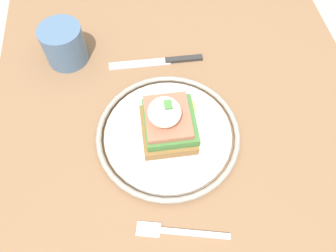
# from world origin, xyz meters

# --- Properties ---
(ground_plane) EXTENTS (6.00, 6.00, 0.00)m
(ground_plane) POSITION_xyz_m (0.00, 0.00, 0.00)
(ground_plane) COLOR #B2ADA3
(dining_table) EXTENTS (0.85, 0.70, 0.76)m
(dining_table) POSITION_xyz_m (0.00, 0.00, 0.61)
(dining_table) COLOR #846042
(dining_table) RESTS_ON ground_plane
(plate) EXTENTS (0.25, 0.25, 0.02)m
(plate) POSITION_xyz_m (-0.03, 0.03, 0.76)
(plate) COLOR white
(plate) RESTS_ON dining_table
(sandwich) EXTENTS (0.12, 0.10, 0.09)m
(sandwich) POSITION_xyz_m (-0.03, 0.03, 0.80)
(sandwich) COLOR olive
(sandwich) RESTS_ON plate
(fork) EXTENTS (0.05, 0.14, 0.00)m
(fork) POSITION_xyz_m (-0.20, 0.04, 0.76)
(fork) COLOR silver
(fork) RESTS_ON dining_table
(knife) EXTENTS (0.02, 0.19, 0.01)m
(knife) POSITION_xyz_m (0.14, 0.02, 0.76)
(knife) COLOR #2D2D2D
(knife) RESTS_ON dining_table
(cup) EXTENTS (0.08, 0.08, 0.08)m
(cup) POSITION_xyz_m (0.17, 0.21, 0.80)
(cup) COLOR slate
(cup) RESTS_ON dining_table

